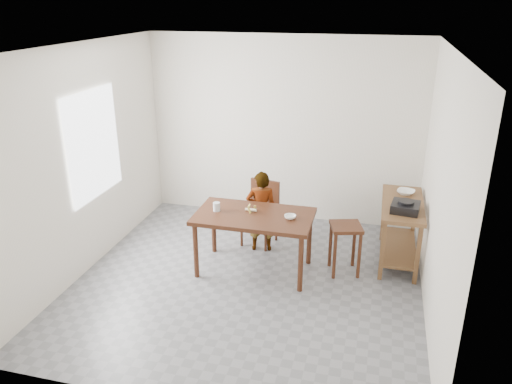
% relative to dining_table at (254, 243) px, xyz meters
% --- Properties ---
extents(floor, '(4.00, 4.00, 0.04)m').
position_rel_dining_table_xyz_m(floor, '(0.00, -0.30, -0.40)').
color(floor, slate).
rests_on(floor, ground).
extents(ceiling, '(4.00, 4.00, 0.04)m').
position_rel_dining_table_xyz_m(ceiling, '(0.00, -0.30, 2.35)').
color(ceiling, white).
rests_on(ceiling, wall_back).
extents(wall_back, '(4.00, 0.04, 2.70)m').
position_rel_dining_table_xyz_m(wall_back, '(0.00, 1.72, 0.98)').
color(wall_back, silver).
rests_on(wall_back, ground).
extents(wall_front, '(4.00, 0.04, 2.70)m').
position_rel_dining_table_xyz_m(wall_front, '(0.00, -2.32, 0.98)').
color(wall_front, silver).
rests_on(wall_front, ground).
extents(wall_left, '(0.04, 4.00, 2.70)m').
position_rel_dining_table_xyz_m(wall_left, '(-2.02, -0.30, 0.98)').
color(wall_left, silver).
rests_on(wall_left, ground).
extents(wall_right, '(0.04, 4.00, 2.70)m').
position_rel_dining_table_xyz_m(wall_right, '(2.02, -0.30, 0.98)').
color(wall_right, silver).
rests_on(wall_right, ground).
extents(window_pane, '(0.02, 1.10, 1.30)m').
position_rel_dining_table_xyz_m(window_pane, '(-1.97, -0.10, 1.12)').
color(window_pane, white).
rests_on(window_pane, wall_left).
extents(dining_table, '(1.40, 0.80, 0.75)m').
position_rel_dining_table_xyz_m(dining_table, '(0.00, 0.00, 0.00)').
color(dining_table, '#3E1E10').
rests_on(dining_table, floor).
extents(prep_counter, '(0.50, 1.20, 0.80)m').
position_rel_dining_table_xyz_m(prep_counter, '(1.72, 0.70, 0.03)').
color(prep_counter, brown).
rests_on(prep_counter, floor).
extents(child, '(0.45, 0.35, 1.10)m').
position_rel_dining_table_xyz_m(child, '(-0.05, 0.55, 0.17)').
color(child, silver).
rests_on(child, floor).
extents(dining_chair, '(0.49, 0.49, 0.86)m').
position_rel_dining_table_xyz_m(dining_chair, '(-0.11, 0.71, 0.06)').
color(dining_chair, '#3E1E10').
rests_on(dining_chair, floor).
extents(stool, '(0.44, 0.44, 0.63)m').
position_rel_dining_table_xyz_m(stool, '(1.08, 0.23, -0.06)').
color(stool, '#3E1E10').
rests_on(stool, floor).
extents(glass_tumbler, '(0.10, 0.10, 0.11)m').
position_rel_dining_table_xyz_m(glass_tumbler, '(-0.47, -0.00, 0.43)').
color(glass_tumbler, silver).
rests_on(glass_tumbler, dining_table).
extents(small_bowl, '(0.16, 0.16, 0.04)m').
position_rel_dining_table_xyz_m(small_bowl, '(0.44, -0.01, 0.40)').
color(small_bowl, white).
rests_on(small_bowl, dining_table).
extents(banana, '(0.18, 0.15, 0.06)m').
position_rel_dining_table_xyz_m(banana, '(-0.06, 0.08, 0.40)').
color(banana, '#E7BB58').
rests_on(banana, dining_table).
extents(serving_bowl, '(0.27, 0.27, 0.05)m').
position_rel_dining_table_xyz_m(serving_bowl, '(1.76, 1.00, 0.45)').
color(serving_bowl, white).
rests_on(serving_bowl, prep_counter).
extents(gas_burner, '(0.36, 0.36, 0.11)m').
position_rel_dining_table_xyz_m(gas_burner, '(1.74, 0.42, 0.48)').
color(gas_burner, black).
rests_on(gas_burner, prep_counter).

